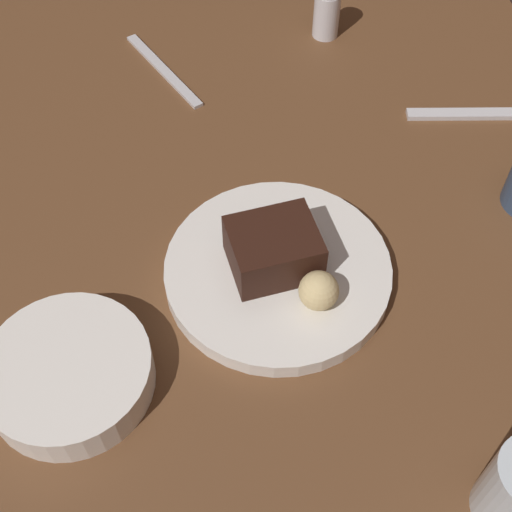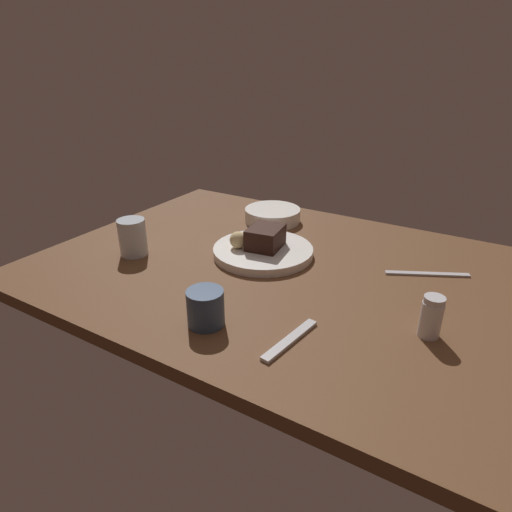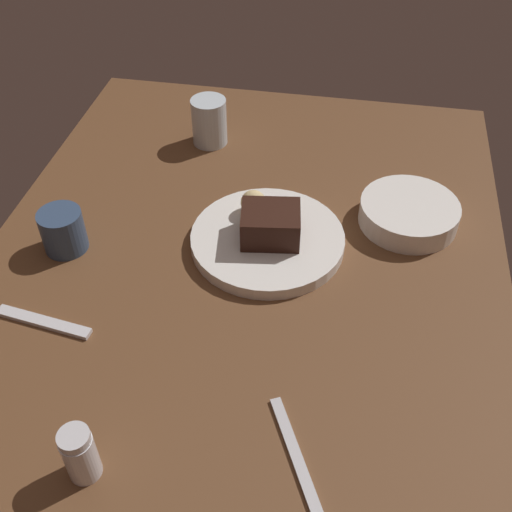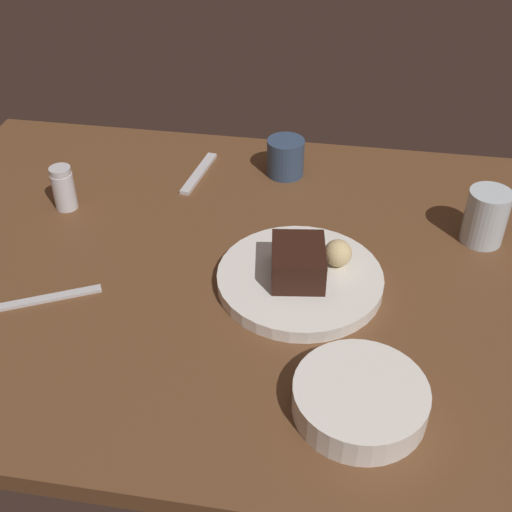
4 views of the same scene
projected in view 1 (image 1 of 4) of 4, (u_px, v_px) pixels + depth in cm
name	position (u px, v px, depth cm)	size (l,w,h in cm)	color
dining_table	(291.00, 218.00, 85.55)	(120.00, 84.00, 3.00)	brown
dessert_plate	(278.00, 271.00, 77.59)	(25.18, 25.18, 2.10)	white
chocolate_cake_slice	(273.00, 249.00, 74.79)	(9.32, 7.81, 5.30)	black
bread_roll	(318.00, 291.00, 72.20)	(4.26, 4.26, 4.26)	#DBC184
salt_shaker	(327.00, 11.00, 102.14)	(3.89, 3.89, 8.02)	silver
side_bowl	(69.00, 374.00, 68.96)	(16.70, 16.70, 4.01)	white
dessert_spoon	(462.00, 114.00, 94.13)	(15.00, 1.80, 0.70)	silver
butter_knife	(163.00, 70.00, 99.86)	(19.00, 1.40, 0.50)	silver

